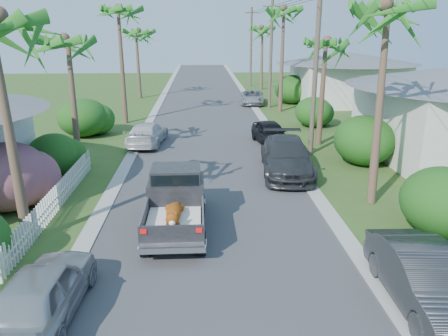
{
  "coord_description": "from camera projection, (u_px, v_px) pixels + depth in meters",
  "views": [
    {
      "loc": [
        -0.47,
        -10.08,
        6.66
      ],
      "look_at": [
        0.42,
        6.31,
        1.4
      ],
      "focal_mm": 35.0,
      "sensor_mm": 36.0,
      "label": 1
    }
  ],
  "objects": [
    {
      "name": "utility_pole_d",
      "position": [
        251.0,
        47.0,
        51.41
      ],
      "size": [
        1.6,
        0.26,
        9.0
      ],
      "color": "brown",
      "rests_on": "ground"
    },
    {
      "name": "parked_car_lf",
      "position": [
        147.0,
        134.0,
        26.02
      ],
      "size": [
        2.35,
        4.78,
        1.34
      ],
      "primitive_type": "imported",
      "rotation": [
        0.0,
        0.0,
        3.04
      ],
      "color": "silver",
      "rests_on": "ground"
    },
    {
      "name": "shrub_l_d",
      "position": [
        83.0,
        118.0,
        27.98
      ],
      "size": [
        3.2,
        3.52,
        2.4
      ],
      "primitive_type": "ellipsoid",
      "color": "#164212",
      "rests_on": "ground"
    },
    {
      "name": "shrub_r_a",
      "position": [
        444.0,
        202.0,
        14.54
      ],
      "size": [
        2.8,
        3.08,
        2.3
      ],
      "primitive_type": "ellipsoid",
      "color": "#164212",
      "rests_on": "ground"
    },
    {
      "name": "palm_r_c",
      "position": [
        284.0,
        9.0,
        34.21
      ],
      "size": [
        4.4,
        4.4,
        9.4
      ],
      "color": "brown",
      "rests_on": "ground"
    },
    {
      "name": "parked_car_ln",
      "position": [
        43.0,
        292.0,
        10.34
      ],
      "size": [
        1.85,
        4.22,
        1.41
      ],
      "primitive_type": "imported",
      "rotation": [
        0.0,
        0.0,
        3.1
      ],
      "color": "#A1A4A7",
      "rests_on": "ground"
    },
    {
      "name": "pickup_truck",
      "position": [
        176.0,
        198.0,
        15.24
      ],
      "size": [
        1.98,
        5.12,
        2.06
      ],
      "color": "black",
      "rests_on": "ground"
    },
    {
      "name": "house_right_far",
      "position": [
        346.0,
        80.0,
        40.19
      ],
      "size": [
        9.0,
        8.0,
        4.6
      ],
      "color": "silver",
      "rests_on": "ground"
    },
    {
      "name": "parked_car_rn",
      "position": [
        425.0,
        280.0,
        10.77
      ],
      "size": [
        1.69,
        4.54,
        1.48
      ],
      "primitive_type": "imported",
      "rotation": [
        0.0,
        0.0,
        -0.03
      ],
      "color": "#292B2E",
      "rests_on": "ground"
    },
    {
      "name": "palm_r_d",
      "position": [
        263.0,
        28.0,
        47.96
      ],
      "size": [
        4.4,
        4.4,
        8.0
      ],
      "color": "brown",
      "rests_on": "ground"
    },
    {
      "name": "road",
      "position": [
        206.0,
        114.0,
        35.41
      ],
      "size": [
        8.0,
        100.0,
        0.02
      ],
      "primitive_type": "cube",
      "color": "#38383A",
      "rests_on": "ground"
    },
    {
      "name": "palm_r_a",
      "position": [
        390.0,
        6.0,
        15.41
      ],
      "size": [
        4.4,
        4.4,
        8.7
      ],
      "color": "brown",
      "rests_on": "ground"
    },
    {
      "name": "ground",
      "position": [
        221.0,
        290.0,
        11.65
      ],
      "size": [
        120.0,
        120.0,
        0.0
      ],
      "primitive_type": "plane",
      "color": "#37541F",
      "rests_on": "ground"
    },
    {
      "name": "utility_pole_c",
      "position": [
        271.0,
        54.0,
        37.15
      ],
      "size": [
        1.6,
        0.26,
        9.0
      ],
      "color": "brown",
      "rests_on": "ground"
    },
    {
      "name": "shrub_r_d",
      "position": [
        292.0,
        89.0,
        40.18
      ],
      "size": [
        3.2,
        3.52,
        2.6
      ],
      "primitive_type": "ellipsoid",
      "color": "#164212",
      "rests_on": "ground"
    },
    {
      "name": "picket_fence",
      "position": [
        55.0,
        200.0,
        16.41
      ],
      "size": [
        0.1,
        11.0,
        1.0
      ],
      "primitive_type": "cube",
      "color": "white",
      "rests_on": "ground"
    },
    {
      "name": "utility_pole_b",
      "position": [
        316.0,
        70.0,
        22.89
      ],
      "size": [
        1.6,
        0.26,
        9.0
      ],
      "color": "brown",
      "rests_on": "ground"
    },
    {
      "name": "palm_l_c",
      "position": [
        118.0,
        9.0,
        29.84
      ],
      "size": [
        4.4,
        4.4,
        9.2
      ],
      "color": "brown",
      "rests_on": "ground"
    },
    {
      "name": "shrub_l_c",
      "position": [
        54.0,
        155.0,
        20.47
      ],
      "size": [
        2.4,
        2.64,
        2.0
      ],
      "primitive_type": "ellipsoid",
      "color": "#164212",
      "rests_on": "ground"
    },
    {
      "name": "parked_car_rf",
      "position": [
        270.0,
        133.0,
        26.03
      ],
      "size": [
        2.13,
        4.21,
        1.38
      ],
      "primitive_type": "imported",
      "rotation": [
        0.0,
        0.0,
        0.13
      ],
      "color": "black",
      "rests_on": "ground"
    },
    {
      "name": "parked_car_rm",
      "position": [
        287.0,
        157.0,
        20.81
      ],
      "size": [
        2.81,
        5.85,
        1.64
      ],
      "primitive_type": "imported",
      "rotation": [
        0.0,
        0.0,
        -0.09
      ],
      "color": "#2D2F32",
      "rests_on": "ground"
    },
    {
      "name": "curb_right",
      "position": [
        259.0,
        113.0,
        35.63
      ],
      "size": [
        0.6,
        100.0,
        0.06
      ],
      "primitive_type": "cube",
      "color": "#A5A39E",
      "rests_on": "ground"
    },
    {
      "name": "palm_l_b",
      "position": [
        67.0,
        40.0,
        20.83
      ],
      "size": [
        4.4,
        4.4,
        7.4
      ],
      "color": "brown",
      "rests_on": "ground"
    },
    {
      "name": "curb_left",
      "position": [
        153.0,
        115.0,
        35.19
      ],
      "size": [
        0.6,
        100.0,
        0.06
      ],
      "primitive_type": "cube",
      "color": "#A5A39E",
      "rests_on": "ground"
    },
    {
      "name": "parked_car_rd",
      "position": [
        252.0,
        97.0,
        40.05
      ],
      "size": [
        2.45,
        4.62,
        1.24
      ],
      "primitive_type": "imported",
      "rotation": [
        0.0,
        0.0,
        -0.09
      ],
      "color": "#A3A6AA",
      "rests_on": "ground"
    },
    {
      "name": "shrub_r_b",
      "position": [
        364.0,
        140.0,
        22.12
      ],
      "size": [
        3.0,
        3.3,
        2.5
      ],
      "primitive_type": "ellipsoid",
      "color": "#164212",
      "rests_on": "ground"
    },
    {
      "name": "palm_r_b",
      "position": [
        326.0,
        42.0,
        24.43
      ],
      "size": [
        4.4,
        4.4,
        7.2
      ],
      "color": "brown",
      "rests_on": "ground"
    },
    {
      "name": "shrub_l_b",
      "position": [
        8.0,
        177.0,
        16.55
      ],
      "size": [
        3.0,
        3.3,
        2.6
      ],
      "primitive_type": "ellipsoid",
      "color": "#BE1B77",
      "rests_on": "ground"
    },
    {
      "name": "palm_l_d",
      "position": [
        136.0,
        31.0,
        41.67
      ],
      "size": [
        4.4,
        4.4,
        7.7
      ],
      "color": "brown",
      "rests_on": "ground"
    },
    {
      "name": "shrub_r_c",
      "position": [
        314.0,
        112.0,
        30.73
      ],
      "size": [
        2.6,
        2.86,
        2.1
      ],
      "primitive_type": "ellipsoid",
      "color": "#164212",
      "rests_on": "ground"
    }
  ]
}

